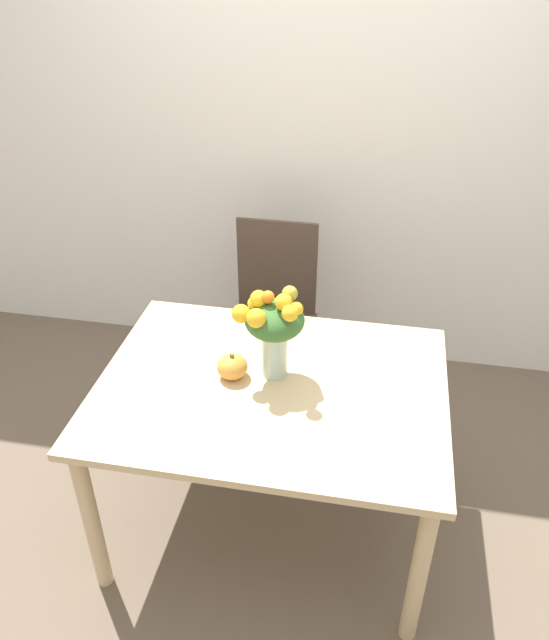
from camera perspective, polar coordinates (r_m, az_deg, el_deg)
ground_plane at (r=2.81m, az=-0.26°, el=-17.51°), size 12.00×12.00×0.00m
wall_back at (r=3.19m, az=4.40°, el=18.12°), size 8.00×0.06×2.70m
dining_table at (r=2.35m, az=-0.30°, el=-7.67°), size 1.27×0.96×0.73m
flower_vase at (r=2.22m, az=-0.11°, el=-0.55°), size 0.25×0.22×0.36m
pumpkin at (r=2.31m, az=-3.88°, el=-4.27°), size 0.11×0.11×0.10m
dining_chair_near_window at (r=3.11m, az=-0.21°, el=0.29°), size 0.42×0.42×0.95m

